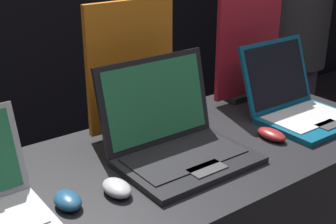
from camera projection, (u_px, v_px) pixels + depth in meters
The scene contains 8 objects.
mouse_front at pixel (68, 201), 1.19m from camera, with size 0.06×0.10×0.04m.
laptop_middle at pixel (175, 137), 1.43m from camera, with size 0.40×0.35×0.29m.
mouse_middle at pixel (117, 188), 1.24m from camera, with size 0.07×0.10×0.04m.
promo_stand_middle at pixel (131, 72), 1.55m from camera, with size 0.33×0.07×0.45m.
laptop_back at pixel (297, 102), 1.71m from camera, with size 0.33×0.35×0.26m.
mouse_back at pixel (271, 134), 1.56m from camera, with size 0.06×0.11×0.03m.
promo_stand_back at pixel (248, 45), 1.84m from camera, with size 0.33×0.07×0.47m.
person_bystander at pixel (297, 53), 2.62m from camera, with size 0.32×0.32×1.67m.
Camera 1 is at (-0.77, -0.69, 1.55)m, focal length 50.00 mm.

